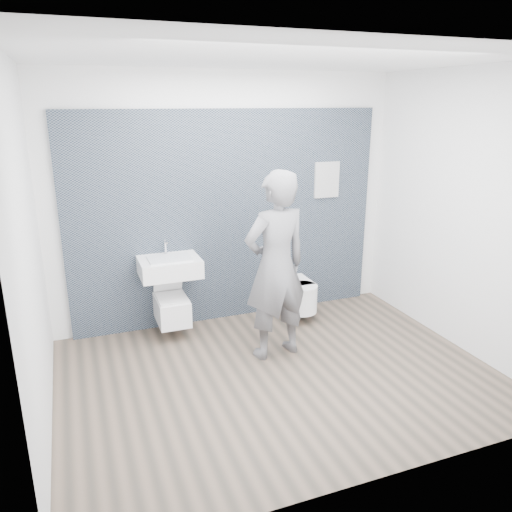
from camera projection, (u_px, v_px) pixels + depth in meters
name	position (u px, v px, depth m)	size (l,w,h in m)	color
ground	(278.00, 374.00, 4.72)	(4.00, 4.00, 0.00)	brown
room_shell	(281.00, 192.00, 4.20)	(4.00, 4.00, 4.00)	silver
tile_wall	(230.00, 315.00, 6.03)	(3.60, 0.06, 2.40)	black
washbasin	(170.00, 266.00, 5.30)	(0.64, 0.48, 0.48)	white
toilet_square	(172.00, 308.00, 5.44)	(0.33, 0.48, 0.64)	white
toilet_rounded	(298.00, 295.00, 5.90)	(0.36, 0.61, 0.33)	white
info_placard	(322.00, 302.00, 6.41)	(0.32, 0.03, 0.42)	silver
visitor	(276.00, 266.00, 4.84)	(0.69, 0.45, 1.88)	slate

